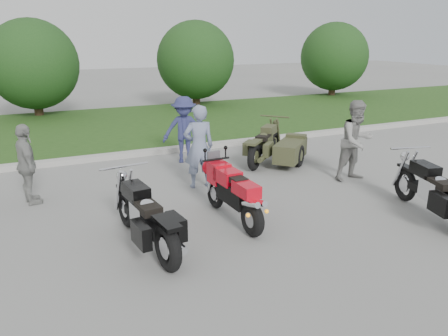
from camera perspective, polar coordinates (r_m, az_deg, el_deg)
name	(u,v)px	position (r m, az deg, el deg)	size (l,w,h in m)	color
ground	(262,234)	(7.76, 4.96, -8.63)	(80.00, 80.00, 0.00)	gray
curb	(162,151)	(12.98, -8.13, 2.25)	(60.00, 0.30, 0.15)	#A9A79F
grass_strip	(130,125)	(16.91, -12.23, 5.48)	(60.00, 8.00, 0.14)	#375F20
tree_mid_left	(33,64)	(19.60, -23.66, 12.29)	(3.60, 3.60, 4.00)	#3F2B1C
tree_mid_right	(196,60)	(20.98, -3.72, 13.87)	(3.60, 3.60, 4.00)	#3F2B1C
tree_far_right	(334,57)	(24.99, 14.20, 13.91)	(3.60, 3.60, 4.00)	#3F2B1C
sportbike_red	(234,192)	(8.02, 1.26, -3.20)	(0.39, 2.08, 0.99)	black
cruiser_left	(147,220)	(7.16, -9.99, -6.75)	(0.59, 2.54, 0.98)	black
cruiser_right	(437,195)	(9.06, 26.07, -3.16)	(0.80, 2.49, 0.98)	black
cruiser_sidecar	(279,148)	(11.74, 7.23, 2.55)	(2.10, 2.16, 0.94)	black
person_stripe	(199,147)	(9.80, -3.30, 2.79)	(0.69, 0.45, 1.89)	gray
person_grey	(356,141)	(10.75, 16.92, 3.41)	(0.93, 0.72, 1.91)	gray
person_denim	(184,130)	(11.82, -5.21, 4.99)	(1.16, 0.67, 1.79)	navy
person_back	(27,165)	(9.67, -24.34, 0.39)	(0.98, 0.41, 1.67)	gray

